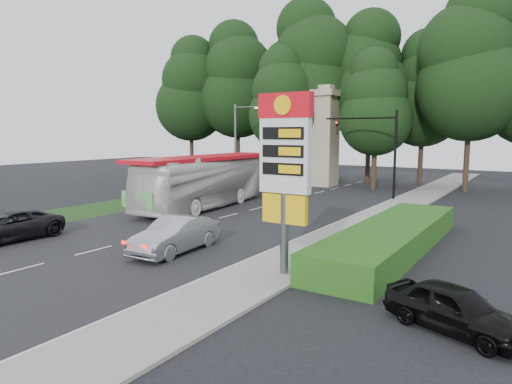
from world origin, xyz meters
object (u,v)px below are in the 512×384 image
Objects in this scene: gas_station_pylon at (285,159)px; suv_charcoal at (6,226)px; sedan_silver at (176,235)px; traffic_signal_mast at (379,142)px; parked_car_black at (455,308)px; streetlight_signs at (237,143)px; transit_bus at (206,182)px; monument at (323,136)px.

gas_station_pylon is 15.19m from suv_charcoal.
gas_station_pylon is at bearing -8.15° from sedan_silver.
traffic_signal_mast is 1.85× the size of parked_car_black.
sedan_silver is at bearing -62.28° from streetlight_signs.
suv_charcoal is at bearing -85.74° from streetlight_signs.
traffic_signal_mast is 27.24m from suv_charcoal.
transit_bus is (-12.70, 11.00, -2.58)m from gas_station_pylon.
monument is 17.37m from transit_bus.
gas_station_pylon is 6.93m from sedan_silver.
transit_bus is at bearing 77.26° from parked_car_black.
parked_car_black is (9.82, -23.73, -4.01)m from traffic_signal_mast.
gas_station_pylon is 17.00m from transit_bus.
transit_bus is at bearing -95.04° from monument.
monument reaches higher than suv_charcoal.
traffic_signal_mast is 0.54× the size of transit_bus.
parked_car_black is at bearing -40.22° from transit_bus.
gas_station_pylon reaches higher than suv_charcoal.
gas_station_pylon is 1.76× the size of parked_car_black.
sedan_silver is 9.13m from suv_charcoal.
monument is at bearing 84.05° from suv_charcoal.
traffic_signal_mast is 26.00m from parked_car_black.
sedan_silver is at bearing 101.19° from parked_car_black.
streetlight_signs is 1.64× the size of sedan_silver.
streetlight_signs is at bearing 104.76° from transit_bus.
transit_bus is at bearing -129.84° from traffic_signal_mast.
traffic_signal_mast is 14.60m from transit_bus.
traffic_signal_mast is at bearing 99.09° from gas_station_pylon.
streetlight_signs is (-12.67, -1.99, -0.23)m from traffic_signal_mast.
monument is at bearing 96.60° from sedan_silver.
monument reaches higher than transit_bus.
gas_station_pylon is at bearing -51.04° from streetlight_signs.
transit_bus reaches higher than parked_car_black.
transit_bus is at bearing 139.10° from gas_station_pylon.
streetlight_signs reaches higher than gas_station_pylon.
monument reaches higher than sedan_silver.
gas_station_pylon is 30.17m from monument.
sedan_silver reaches higher than suv_charcoal.
gas_station_pylon is 0.51× the size of transit_bus.
parked_car_black is at bearing -59.52° from monument.
parked_car_black is at bearing 2.63° from suv_charcoal.
parked_car_black is (22.49, -21.75, -3.78)m from streetlight_signs.
transit_bus is (3.49, -9.01, -2.57)m from streetlight_signs.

